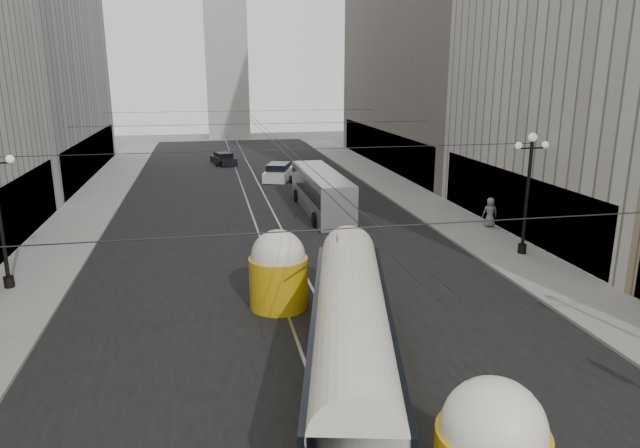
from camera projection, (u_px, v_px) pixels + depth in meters
name	position (u px, v px, depth m)	size (l,w,h in m)	color
road	(259.00, 206.00, 41.74)	(20.00, 85.00, 0.02)	black
sidewalk_left	(95.00, 202.00, 42.75)	(4.00, 72.00, 0.15)	gray
sidewalk_right	(400.00, 189.00, 47.33)	(4.00, 72.00, 0.15)	gray
rail_left	(249.00, 206.00, 41.60)	(0.12, 85.00, 0.04)	gray
rail_right	(270.00, 206.00, 41.89)	(0.12, 85.00, 0.04)	gray
building_left_far	(5.00, 14.00, 48.92)	(12.60, 28.60, 28.60)	#999999
building_right_far	(443.00, 1.00, 56.04)	(12.60, 32.60, 32.60)	#514C47
distant_tower	(225.00, 33.00, 82.88)	(6.00, 6.00, 31.36)	#B2AFA8
lamppost_right_mid	(528.00, 187.00, 29.45)	(1.86, 0.44, 6.37)	black
catenary	(260.00, 126.00, 39.30)	(25.00, 72.00, 0.23)	black
streetcar	(351.00, 332.00, 17.77)	(5.38, 15.00, 3.35)	gold
city_bus	(321.00, 190.00, 39.53)	(2.61, 11.08, 2.81)	#A0A2A5
sedan_white_far	(278.00, 173.00, 51.60)	(3.38, 5.19, 1.52)	white
sedan_dark_far	(223.00, 159.00, 60.47)	(2.76, 4.40, 1.29)	black
pedestrian_crossing_b	(363.00, 447.00, 13.55)	(0.82, 0.64, 1.68)	silver
pedestrian_sidewalk_right	(490.00, 212.00, 35.33)	(0.90, 0.55, 1.85)	slate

